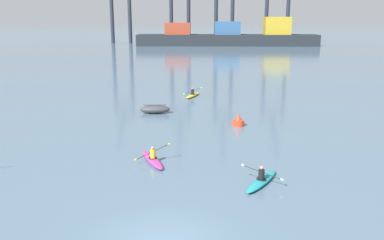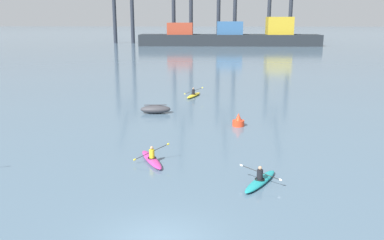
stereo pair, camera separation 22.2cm
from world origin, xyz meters
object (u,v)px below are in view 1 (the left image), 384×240
(kayak_magenta, at_px, (153,159))
(kayak_teal, at_px, (262,180))
(channel_buoy, at_px, (238,121))
(kayak_yellow, at_px, (193,95))
(capsized_dinghy, at_px, (155,109))
(container_barge, at_px, (229,37))

(kayak_magenta, xyz_separation_m, kayak_teal, (5.80, -3.02, -0.00))
(channel_buoy, relative_size, kayak_yellow, 0.29)
(kayak_magenta, bearing_deg, channel_buoy, 55.72)
(channel_buoy, bearing_deg, capsized_dinghy, 148.96)
(container_barge, height_order, capsized_dinghy, container_barge)
(container_barge, bearing_deg, kayak_teal, -92.63)
(channel_buoy, height_order, kayak_yellow, kayak_yellow)
(kayak_magenta, height_order, kayak_teal, kayak_magenta)
(container_barge, distance_m, kayak_magenta, 103.14)
(kayak_magenta, relative_size, kayak_yellow, 0.99)
(kayak_teal, bearing_deg, capsized_dinghy, 114.71)
(capsized_dinghy, bearing_deg, channel_buoy, -31.04)
(channel_buoy, height_order, kayak_teal, channel_buoy)
(capsized_dinghy, xyz_separation_m, kayak_magenta, (1.24, -12.27, -0.18))
(kayak_yellow, bearing_deg, channel_buoy, -72.60)
(capsized_dinghy, bearing_deg, kayak_teal, -65.29)
(capsized_dinghy, bearing_deg, container_barge, 82.49)
(capsized_dinghy, bearing_deg, kayak_magenta, -84.25)
(channel_buoy, distance_m, kayak_magenta, 9.90)
(container_barge, relative_size, capsized_dinghy, 19.98)
(channel_buoy, relative_size, kayak_teal, 0.31)
(kayak_magenta, bearing_deg, kayak_teal, -27.47)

